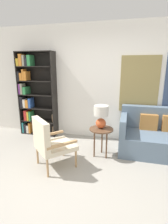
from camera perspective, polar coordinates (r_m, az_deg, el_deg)
ground_plane at (r=2.87m, az=-6.43°, el=-22.96°), size 14.00×14.00×0.00m
wall_back at (r=4.23m, az=3.90°, el=9.32°), size 6.40×0.08×2.70m
bookshelf at (r=4.67m, az=-16.38°, el=5.47°), size 0.96×0.30×2.09m
armchair at (r=3.10m, az=-11.33°, el=-9.21°), size 0.83×0.84×0.91m
couch at (r=3.98m, az=23.46°, el=-7.39°), size 1.61×0.94×0.90m
side_table at (r=3.44m, az=5.64°, el=-6.60°), size 0.46×0.46×0.58m
table_lamp at (r=3.36m, az=5.59°, el=-0.96°), size 0.28×0.28×0.45m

